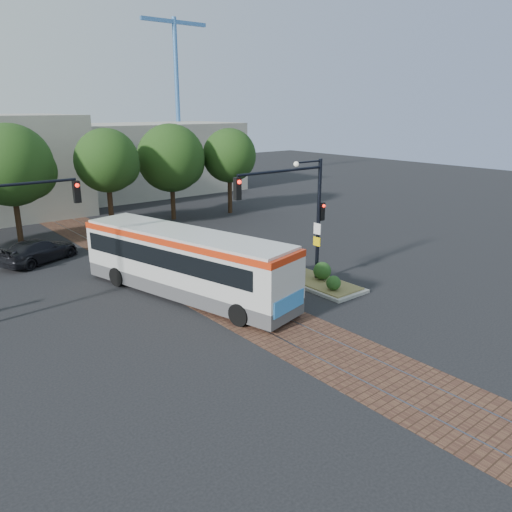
% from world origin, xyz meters
% --- Properties ---
extents(ground, '(120.00, 120.00, 0.00)m').
position_xyz_m(ground, '(0.00, 0.00, 0.00)').
color(ground, black).
rests_on(ground, ground).
extents(trackbed, '(3.60, 40.00, 0.02)m').
position_xyz_m(trackbed, '(0.00, 4.00, 0.01)').
color(trackbed, brown).
rests_on(trackbed, ground).
extents(tree_row, '(26.40, 5.60, 7.67)m').
position_xyz_m(tree_row, '(1.21, 16.42, 4.85)').
color(tree_row, '#382314').
rests_on(tree_row, ground).
extents(warehouses, '(40.00, 13.00, 8.00)m').
position_xyz_m(warehouses, '(-0.53, 28.75, 3.81)').
color(warehouses, '#ADA899').
rests_on(warehouses, ground).
extents(crane, '(8.00, 0.50, 18.00)m').
position_xyz_m(crane, '(18.00, 34.00, 10.88)').
color(crane, '#3F72B2').
rests_on(crane, ground).
extents(city_bus, '(5.11, 11.84, 3.11)m').
position_xyz_m(city_bus, '(-1.12, 1.72, 1.73)').
color(city_bus, '#4A4A4D').
rests_on(city_bus, ground).
extents(traffic_island, '(2.20, 5.20, 1.13)m').
position_xyz_m(traffic_island, '(4.82, -0.90, 0.33)').
color(traffic_island, gray).
rests_on(traffic_island, ground).
extents(signal_pole_main, '(5.49, 0.46, 6.00)m').
position_xyz_m(signal_pole_main, '(3.86, -0.81, 4.16)').
color(signal_pole_main, black).
rests_on(signal_pole_main, ground).
extents(parked_car, '(5.08, 3.70, 1.37)m').
position_xyz_m(parked_car, '(-4.84, 11.61, 0.68)').
color(parked_car, black).
rests_on(parked_car, ground).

